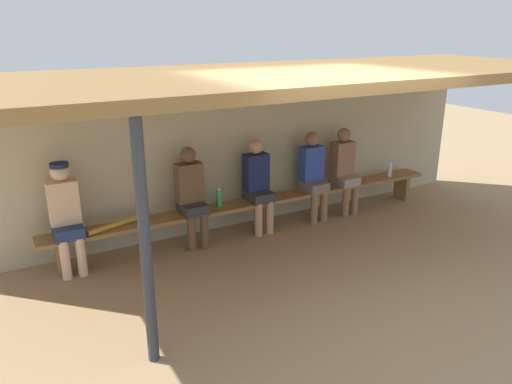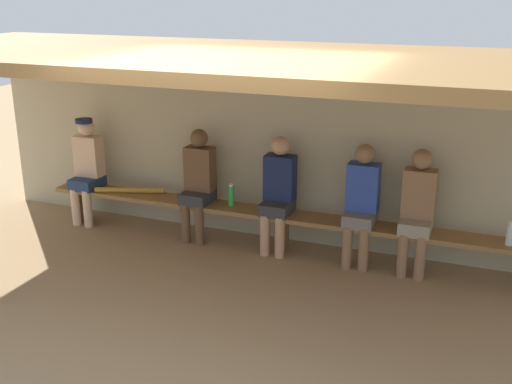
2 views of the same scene
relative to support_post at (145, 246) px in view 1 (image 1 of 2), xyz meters
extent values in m
plane|color=#9E7F59|center=(2.29, 0.55, -1.10)|extent=(24.00, 24.00, 0.00)
cube|color=#B7AD8C|center=(2.29, 2.55, 0.00)|extent=(8.00, 0.20, 2.20)
cube|color=olive|center=(2.29, 1.25, 1.16)|extent=(8.00, 2.80, 0.12)
cylinder|color=#2D333D|center=(0.00, 0.00, 0.00)|extent=(0.10, 0.10, 2.20)
cube|color=olive|center=(2.29, 2.10, -0.67)|extent=(6.00, 0.36, 0.05)
cube|color=olive|center=(-0.46, 2.10, -0.90)|extent=(0.08, 0.29, 0.41)
cube|color=olive|center=(2.29, 2.10, -0.90)|extent=(0.08, 0.29, 0.41)
cube|color=olive|center=(5.04, 2.10, -0.90)|extent=(0.08, 0.29, 0.41)
cube|color=gray|center=(3.78, 2.08, -0.57)|extent=(0.32, 0.40, 0.14)
cylinder|color=#8C6647|center=(3.69, 1.92, -0.86)|extent=(0.11, 0.11, 0.48)
cylinder|color=#8C6647|center=(3.87, 1.92, -0.86)|extent=(0.11, 0.11, 0.48)
cube|color=#8C6647|center=(3.78, 2.16, -0.24)|extent=(0.34, 0.20, 0.52)
sphere|color=#8C6647|center=(3.78, 2.16, 0.13)|extent=(0.21, 0.21, 0.21)
cube|color=slate|center=(3.19, 2.08, -0.57)|extent=(0.32, 0.40, 0.14)
cylinder|color=#8C6647|center=(3.10, 1.92, -0.86)|extent=(0.11, 0.11, 0.48)
cylinder|color=#8C6647|center=(3.28, 1.92, -0.86)|extent=(0.11, 0.11, 0.48)
cube|color=#2D47A5|center=(3.19, 2.16, -0.24)|extent=(0.34, 0.20, 0.52)
sphere|color=#8C6647|center=(3.19, 2.16, 0.13)|extent=(0.21, 0.21, 0.21)
cube|color=#333338|center=(2.24, 2.08, -0.57)|extent=(0.32, 0.40, 0.14)
cylinder|color=tan|center=(2.15, 1.92, -0.86)|extent=(0.11, 0.11, 0.48)
cylinder|color=tan|center=(2.33, 1.92, -0.86)|extent=(0.11, 0.11, 0.48)
cube|color=#19234C|center=(2.24, 2.16, -0.24)|extent=(0.34, 0.20, 0.52)
sphere|color=tan|center=(2.24, 2.16, 0.13)|extent=(0.21, 0.21, 0.21)
cube|color=#333338|center=(1.24, 2.08, -0.57)|extent=(0.32, 0.40, 0.14)
cylinder|color=brown|center=(1.15, 1.92, -0.86)|extent=(0.11, 0.11, 0.48)
cylinder|color=brown|center=(1.33, 1.92, -0.86)|extent=(0.11, 0.11, 0.48)
cube|color=brown|center=(1.24, 2.16, -0.24)|extent=(0.34, 0.20, 0.52)
sphere|color=brown|center=(1.24, 2.16, 0.13)|extent=(0.21, 0.21, 0.21)
cube|color=navy|center=(-0.33, 2.08, -0.57)|extent=(0.32, 0.40, 0.14)
cylinder|color=beige|center=(-0.42, 1.92, -0.86)|extent=(0.11, 0.11, 0.48)
cylinder|color=beige|center=(-0.24, 1.92, -0.86)|extent=(0.11, 0.11, 0.48)
cube|color=beige|center=(-0.33, 2.16, -0.24)|extent=(0.34, 0.20, 0.52)
sphere|color=beige|center=(-0.33, 2.16, 0.13)|extent=(0.21, 0.21, 0.21)
cylinder|color=#19234C|center=(-0.33, 2.12, 0.22)|extent=(0.21, 0.21, 0.05)
cylinder|color=green|center=(1.65, 2.14, -0.52)|extent=(0.07, 0.07, 0.24)
cylinder|color=white|center=(1.65, 2.14, -0.39)|extent=(0.05, 0.05, 0.02)
cylinder|color=silver|center=(4.69, 2.06, -0.53)|extent=(0.07, 0.07, 0.22)
cylinder|color=white|center=(4.69, 2.06, -0.41)|extent=(0.05, 0.05, 0.02)
cylinder|color=#B28C33|center=(0.28, 2.10, -0.61)|extent=(0.85, 0.34, 0.07)
camera|label=1|loc=(-1.01, -3.68, 1.73)|focal=34.82mm
camera|label=2|loc=(4.43, -4.17, 1.82)|focal=43.69mm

